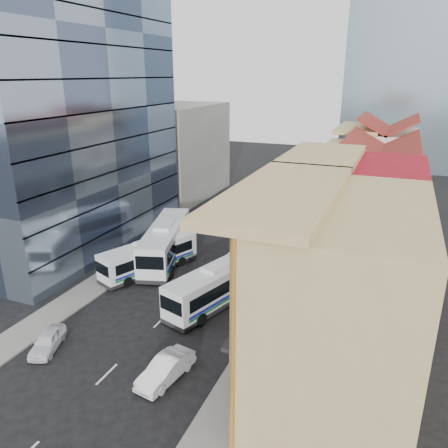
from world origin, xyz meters
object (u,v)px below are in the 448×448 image
at_px(office_tower, 64,109).
at_px(sedan_left, 47,341).
at_px(bus_right, 219,283).
at_px(sedan_right, 166,369).
at_px(bus_left_far, 165,241).
at_px(shophouse_tan, 344,304).
at_px(bus_left_near, 149,256).

distance_m(office_tower, sedan_left, 25.22).
bearing_deg(bus_right, sedan_right, -68.91).
relative_size(bus_left_far, bus_right, 1.14).
xyz_separation_m(shophouse_tan, bus_right, (-10.85, 7.41, -4.20)).
distance_m(office_tower, bus_right, 24.98).
relative_size(bus_right, sedan_left, 2.91).
bearing_deg(bus_left_near, sedan_left, -67.76).
bearing_deg(shophouse_tan, bus_left_near, 151.69).
xyz_separation_m(bus_right, sedan_left, (-8.65, -10.67, -1.14)).
xyz_separation_m(bus_left_near, bus_left_far, (0.00, 3.18, 0.38)).
height_order(shophouse_tan, sedan_left, shophouse_tan).
bearing_deg(sedan_left, bus_left_near, 70.19).
relative_size(bus_left_far, sedan_right, 2.83).
bearing_deg(bus_left_far, sedan_right, -77.50).
xyz_separation_m(office_tower, bus_right, (20.15, -6.59, -13.20)).
distance_m(shophouse_tan, bus_right, 13.79).
height_order(office_tower, sedan_left, office_tower).
relative_size(bus_left_near, bus_left_far, 0.81).
xyz_separation_m(bus_left_far, sedan_right, (9.31, -16.64, -1.30)).
relative_size(shophouse_tan, bus_right, 1.25).
relative_size(bus_left_near, bus_right, 0.92).
bearing_deg(office_tower, bus_left_far, -1.56).
xyz_separation_m(bus_left_near, bus_right, (8.65, -3.09, 0.14)).
xyz_separation_m(shophouse_tan, office_tower, (-31.00, 14.00, 9.00)).
bearing_deg(sedan_left, shophouse_tan, -10.33).
bearing_deg(bus_left_far, shophouse_tan, -51.79).
height_order(shophouse_tan, bus_left_far, shophouse_tan).
distance_m(shophouse_tan, office_tower, 35.19).
relative_size(shophouse_tan, bus_left_near, 1.35).
bearing_deg(shophouse_tan, office_tower, 155.70).
bearing_deg(office_tower, bus_left_near, -16.91).
distance_m(shophouse_tan, bus_left_far, 24.15).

